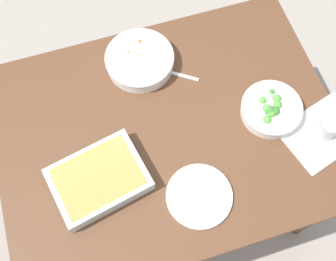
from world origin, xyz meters
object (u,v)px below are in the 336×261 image
(baking_dish, at_px, (99,179))
(drink_cup, at_px, (327,128))
(broccoli_bowl, at_px, (271,109))
(spoon_by_stew, at_px, (170,72))
(side_plate, at_px, (199,196))
(stew_bowl, at_px, (140,60))

(baking_dish, relative_size, drink_cup, 3.98)
(broccoli_bowl, xyz_separation_m, spoon_by_stew, (0.29, -0.27, -0.03))
(side_plate, bearing_deg, baking_dish, -26.01)
(stew_bowl, distance_m, spoon_by_stew, 0.12)
(broccoli_bowl, relative_size, spoon_by_stew, 1.40)
(broccoli_bowl, relative_size, baking_dish, 0.64)
(baking_dish, distance_m, drink_cup, 0.79)
(spoon_by_stew, bearing_deg, broccoli_bowl, 137.51)
(spoon_by_stew, bearing_deg, stew_bowl, -35.01)
(baking_dish, distance_m, side_plate, 0.33)
(stew_bowl, relative_size, spoon_by_stew, 1.66)
(stew_bowl, relative_size, side_plate, 1.17)
(side_plate, relative_size, spoon_by_stew, 1.43)
(drink_cup, bearing_deg, baking_dish, -4.32)
(stew_bowl, height_order, baking_dish, baking_dish)
(stew_bowl, height_order, side_plate, stew_bowl)
(broccoli_bowl, distance_m, drink_cup, 0.20)
(broccoli_bowl, bearing_deg, side_plate, 32.11)
(broccoli_bowl, height_order, drink_cup, drink_cup)
(stew_bowl, relative_size, broccoli_bowl, 1.19)
(side_plate, bearing_deg, spoon_by_stew, -95.85)
(stew_bowl, relative_size, drink_cup, 3.02)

